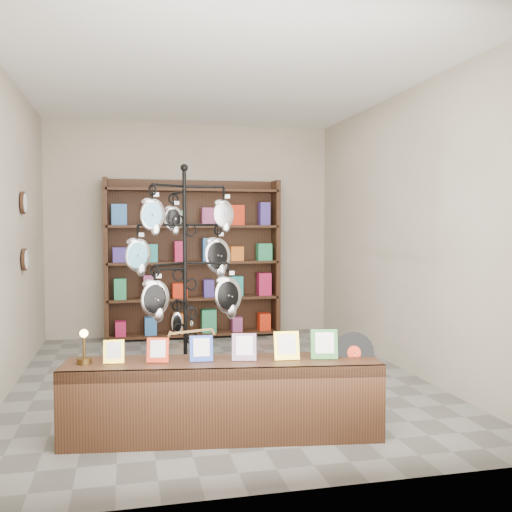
{
  "coord_description": "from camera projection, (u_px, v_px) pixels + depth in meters",
  "views": [
    {
      "loc": [
        -0.93,
        -5.63,
        1.55
      ],
      "look_at": [
        0.14,
        -1.0,
        1.3
      ],
      "focal_mm": 40.0,
      "sensor_mm": 36.0,
      "label": 1
    }
  ],
  "objects": [
    {
      "name": "wall_clocks",
      "position": [
        24.0,
        231.0,
        6.03
      ],
      "size": [
        0.03,
        0.24,
        0.84
      ],
      "color": "black",
      "rests_on": "ground"
    },
    {
      "name": "display_tree",
      "position": [
        185.0,
        263.0,
        5.11
      ],
      "size": [
        1.1,
        1.08,
        2.11
      ],
      "rotation": [
        0.0,
        0.0,
        0.26
      ],
      "color": "black",
      "rests_on": "ground"
    },
    {
      "name": "back_shelving",
      "position": [
        193.0,
        264.0,
        7.95
      ],
      "size": [
        2.42,
        0.36,
        2.2
      ],
      "color": "black",
      "rests_on": "ground"
    },
    {
      "name": "ground",
      "position": [
        221.0,
        380.0,
        5.77
      ],
      "size": [
        5.0,
        5.0,
        0.0
      ],
      "primitive_type": "plane",
      "color": "slate",
      "rests_on": "ground"
    },
    {
      "name": "front_shelf",
      "position": [
        223.0,
        398.0,
        4.19
      ],
      "size": [
        2.35,
        0.79,
        0.81
      ],
      "rotation": [
        0.0,
        0.0,
        -0.14
      ],
      "color": "black",
      "rests_on": "ground"
    },
    {
      "name": "room_envelope",
      "position": [
        220.0,
        196.0,
        5.67
      ],
      "size": [
        5.0,
        5.0,
        5.0
      ],
      "color": "#B7A993",
      "rests_on": "ground"
    }
  ]
}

